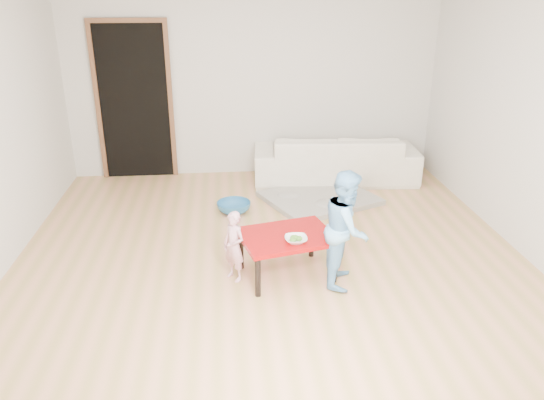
{
  "coord_description": "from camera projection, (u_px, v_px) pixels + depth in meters",
  "views": [
    {
      "loc": [
        -0.42,
        -4.72,
        2.51
      ],
      "look_at": [
        0.0,
        -0.2,
        0.65
      ],
      "focal_mm": 35.0,
      "sensor_mm": 36.0,
      "label": 1
    }
  ],
  "objects": [
    {
      "name": "floor",
      "position": [
        270.0,
        252.0,
        5.34
      ],
      "size": [
        5.0,
        5.0,
        0.01
      ],
      "primitive_type": "cube",
      "color": "tan",
      "rests_on": "ground"
    },
    {
      "name": "back_wall",
      "position": [
        253.0,
        80.0,
        7.15
      ],
      "size": [
        5.0,
        0.02,
        2.6
      ],
      "primitive_type": "cube",
      "color": "beige",
      "rests_on": "floor"
    },
    {
      "name": "right_wall",
      "position": [
        530.0,
        120.0,
        5.06
      ],
      "size": [
        0.02,
        5.0,
        2.6
      ],
      "primitive_type": "cube",
      "color": "beige",
      "rests_on": "floor"
    },
    {
      "name": "doorway",
      "position": [
        135.0,
        103.0,
        7.1
      ],
      "size": [
        1.02,
        0.08,
        2.11
      ],
      "primitive_type": null,
      "color": "brown",
      "rests_on": "back_wall"
    },
    {
      "name": "sofa",
      "position": [
        335.0,
        157.0,
        7.2
      ],
      "size": [
        2.24,
        1.0,
        0.64
      ],
      "primitive_type": "imported",
      "rotation": [
        0.0,
        0.0,
        3.07
      ],
      "color": "white",
      "rests_on": "floor"
    },
    {
      "name": "cushion",
      "position": [
        301.0,
        151.0,
        6.94
      ],
      "size": [
        0.48,
        0.45,
        0.11
      ],
      "primitive_type": "cube",
      "rotation": [
        0.0,
        0.0,
        -0.27
      ],
      "color": "orange",
      "rests_on": "sofa"
    },
    {
      "name": "red_table",
      "position": [
        287.0,
        255.0,
        4.85
      ],
      "size": [
        0.95,
        0.8,
        0.41
      ],
      "primitive_type": null,
      "rotation": [
        0.0,
        0.0,
        0.25
      ],
      "color": "#910708",
      "rests_on": "floor"
    },
    {
      "name": "bowl",
      "position": [
        296.0,
        240.0,
        4.63
      ],
      "size": [
        0.2,
        0.2,
        0.05
      ],
      "primitive_type": "imported",
      "color": "white",
      "rests_on": "red_table"
    },
    {
      "name": "broccoli",
      "position": [
        296.0,
        239.0,
        4.63
      ],
      "size": [
        0.12,
        0.12,
        0.06
      ],
      "primitive_type": null,
      "color": "#2D5919",
      "rests_on": "red_table"
    },
    {
      "name": "child_pink",
      "position": [
        234.0,
        246.0,
        4.74
      ],
      "size": [
        0.28,
        0.29,
        0.66
      ],
      "primitive_type": "imported",
      "rotation": [
        0.0,
        0.0,
        -0.87
      ],
      "color": "#CF5E77",
      "rests_on": "floor"
    },
    {
      "name": "child_blue",
      "position": [
        347.0,
        228.0,
        4.63
      ],
      "size": [
        0.54,
        0.61,
        1.06
      ],
      "primitive_type": "imported",
      "rotation": [
        0.0,
        0.0,
        1.25
      ],
      "color": "#6BB6F8",
      "rests_on": "floor"
    },
    {
      "name": "basin",
      "position": [
        234.0,
        207.0,
        6.25
      ],
      "size": [
        0.4,
        0.4,
        0.13
      ],
      "primitive_type": "imported",
      "color": "#286898",
      "rests_on": "floor"
    },
    {
      "name": "blanket",
      "position": [
        319.0,
        198.0,
        6.6
      ],
      "size": [
        1.57,
        1.46,
        0.06
      ],
      "primitive_type": null,
      "rotation": [
        0.0,
        0.0,
        0.41
      ],
      "color": "#A29C8E",
      "rests_on": "floor"
    }
  ]
}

